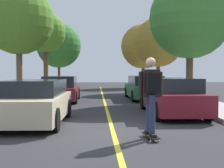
{
  "coord_description": "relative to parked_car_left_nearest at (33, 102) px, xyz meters",
  "views": [
    {
      "loc": [
        -0.44,
        -7.66,
        1.57
      ],
      "look_at": [
        0.25,
        5.39,
        1.07
      ],
      "focal_mm": 47.85,
      "sensor_mm": 36.0,
      "label": 1
    }
  ],
  "objects": [
    {
      "name": "parked_car_left_nearest",
      "position": [
        0.0,
        0.0,
        0.0
      ],
      "size": [
        2.07,
        4.08,
        1.34
      ],
      "color": "#BCAD89",
      "rests_on": "ground"
    },
    {
      "name": "street_tree_right_near",
      "position": [
        6.76,
        13.75,
        3.24
      ],
      "size": [
        3.83,
        3.83,
        5.69
      ],
      "color": "brown",
      "rests_on": "sidewalk_right"
    },
    {
      "name": "street_tree_left_near",
      "position": [
        -2.0,
        14.35,
        4.0
      ],
      "size": [
        3.14,
        3.14,
        6.14
      ],
      "color": "#4C3823",
      "rests_on": "sidewalk_left"
    },
    {
      "name": "center_line",
      "position": [
        2.38,
        2.38,
        -0.67
      ],
      "size": [
        0.12,
        39.2,
        0.01
      ],
      "primitive_type": "cube",
      "color": "gold",
      "rests_on": "ground"
    },
    {
      "name": "parked_car_right_nearest",
      "position": [
        4.76,
        1.73,
        -0.0
      ],
      "size": [
        1.89,
        4.62,
        1.37
      ],
      "color": "maroon",
      "rests_on": "ground"
    },
    {
      "name": "street_tree_left_nearest",
      "position": [
        -2.0,
        6.26,
        3.59
      ],
      "size": [
        3.58,
        3.58,
        5.92
      ],
      "color": "brown",
      "rests_on": "sidewalk_left"
    },
    {
      "name": "ground",
      "position": [
        2.38,
        -1.62,
        -0.67
      ],
      "size": [
        80.0,
        80.0,
        0.0
      ],
      "primitive_type": "plane",
      "color": "#2D2D30"
    },
    {
      "name": "street_tree_right_far",
      "position": [
        6.76,
        21.15,
        3.57
      ],
      "size": [
        4.57,
        4.57,
        6.39
      ],
      "color": "#3D2D1E",
      "rests_on": "sidewalk_right"
    },
    {
      "name": "street_tree_right_nearest",
      "position": [
        6.76,
        5.91,
        3.69
      ],
      "size": [
        4.19,
        4.19,
        6.33
      ],
      "color": "#4C3823",
      "rests_on": "sidewalk_right"
    },
    {
      "name": "skateboarder",
      "position": [
        3.22,
        -2.38,
        0.47
      ],
      "size": [
        0.59,
        0.71,
        1.82
      ],
      "color": "black",
      "rests_on": "skateboard"
    },
    {
      "name": "street_tree_left_far",
      "position": [
        -2.0,
        22.62,
        3.73
      ],
      "size": [
        4.68,
        4.68,
        6.61
      ],
      "color": "#4C3823",
      "rests_on": "sidewalk_left"
    },
    {
      "name": "skateboard",
      "position": [
        3.21,
        -2.34,
        -0.58
      ],
      "size": [
        0.31,
        0.86,
        0.1
      ],
      "color": "black",
      "rests_on": "ground"
    },
    {
      "name": "parked_car_left_near",
      "position": [
        -0.0,
        7.01,
        -0.01
      ],
      "size": [
        1.98,
        4.31,
        1.37
      ],
      "color": "maroon",
      "rests_on": "ground"
    },
    {
      "name": "fire_hydrant",
      "position": [
        -1.5,
        1.48,
        -0.19
      ],
      "size": [
        0.2,
        0.2,
        0.7
      ],
      "color": "#B2140F",
      "rests_on": "sidewalk_left"
    },
    {
      "name": "parked_car_right_near",
      "position": [
        4.76,
        8.03,
        0.01
      ],
      "size": [
        1.95,
        4.71,
        1.38
      ],
      "color": "#1E5B33",
      "rests_on": "ground"
    }
  ]
}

